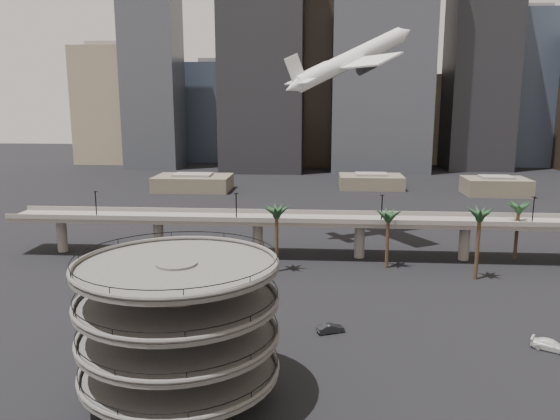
# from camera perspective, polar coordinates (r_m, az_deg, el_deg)

# --- Properties ---
(ground) EXTENTS (700.00, 700.00, 0.00)m
(ground) POSITION_cam_1_polar(r_m,az_deg,el_deg) (68.11, 1.89, -17.95)
(ground) COLOR black
(ground) RESTS_ON ground
(parking_ramp) EXTENTS (22.20, 22.20, 17.35)m
(parking_ramp) POSITION_cam_1_polar(r_m,az_deg,el_deg) (62.01, -10.53, -11.12)
(parking_ramp) COLOR #4D4B48
(parking_ramp) RESTS_ON ground
(overpass) EXTENTS (130.00, 9.30, 14.70)m
(overpass) POSITION_cam_1_polar(r_m,az_deg,el_deg) (117.25, 3.00, -1.41)
(overpass) COLOR gray
(overpass) RESTS_ON ground
(palm_trees) EXTENTS (54.40, 18.40, 14.00)m
(palm_trees) POSITION_cam_1_polar(r_m,az_deg,el_deg) (110.73, 14.12, -0.42)
(palm_trees) COLOR #46371E
(palm_trees) RESTS_ON ground
(low_buildings) EXTENTS (135.00, 27.50, 6.80)m
(low_buildings) POSITION_cam_1_polar(r_m,az_deg,el_deg) (203.95, 5.45, 2.80)
(low_buildings) COLOR brown
(low_buildings) RESTS_ON ground
(skyline) EXTENTS (269.00, 86.00, 134.21)m
(skyline) POSITION_cam_1_polar(r_m,az_deg,el_deg) (277.11, 7.07, 14.63)
(skyline) COLOR #87745D
(skyline) RESTS_ON ground
(airborne_jet) EXTENTS (32.28, 30.94, 17.91)m
(airborne_jet) POSITION_cam_1_polar(r_m,az_deg,el_deg) (132.08, 7.38, 15.29)
(airborne_jet) COLOR white
(airborne_jet) RESTS_ON ground
(car_a) EXTENTS (4.49, 2.79, 1.42)m
(car_a) POSITION_cam_1_polar(r_m,az_deg,el_deg) (83.02, -2.83, -11.77)
(car_a) COLOR red
(car_a) RESTS_ON ground
(car_b) EXTENTS (4.30, 2.84, 1.34)m
(car_b) POSITION_cam_1_polar(r_m,az_deg,el_deg) (81.75, 5.30, -12.22)
(car_b) COLOR black
(car_b) RESTS_ON ground
(car_c) EXTENTS (5.36, 4.29, 1.46)m
(car_c) POSITION_cam_1_polar(r_m,az_deg,el_deg) (84.68, 26.46, -12.53)
(car_c) COLOR white
(car_c) RESTS_ON ground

